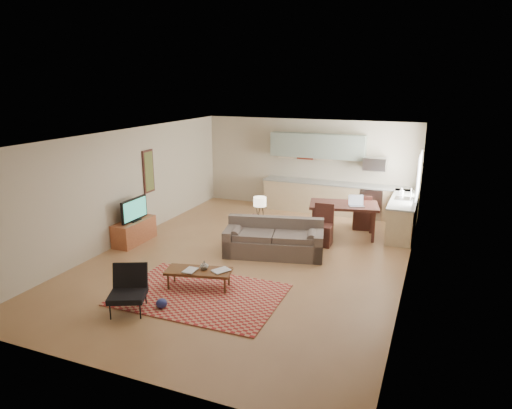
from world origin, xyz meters
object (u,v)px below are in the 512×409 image
at_px(armchair, 127,291).
at_px(tv_credenza, 134,231).
at_px(console_table, 260,230).
at_px(sofa, 274,238).
at_px(coffee_table, 199,279).
at_px(dining_table, 343,220).

xyz_separation_m(armchair, tv_credenza, (-2.03, 2.90, -0.11)).
height_order(tv_credenza, console_table, console_table).
relative_size(sofa, console_table, 3.59).
height_order(coffee_table, console_table, console_table).
distance_m(tv_credenza, dining_table, 5.14).
xyz_separation_m(sofa, armchair, (-1.38, -3.40, -0.01)).
bearing_deg(coffee_table, console_table, 74.45).
height_order(armchair, dining_table, dining_table).
bearing_deg(tv_credenza, armchair, -55.04).
bearing_deg(armchair, console_table, 54.75).
distance_m(sofa, tv_credenza, 3.44).
xyz_separation_m(sofa, coffee_table, (-0.72, -2.14, -0.21)).
xyz_separation_m(armchair, console_table, (0.77, 4.06, -0.07)).
distance_m(coffee_table, armchair, 1.43).
relative_size(sofa, coffee_table, 1.85).
bearing_deg(dining_table, coffee_table, -127.63).
bearing_deg(sofa, tv_credenza, 175.01).
height_order(sofa, dining_table, dining_table).
bearing_deg(dining_table, tv_credenza, -165.14).
distance_m(coffee_table, console_table, 2.81).
relative_size(coffee_table, console_table, 1.94).
distance_m(coffee_table, tv_credenza, 3.15).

